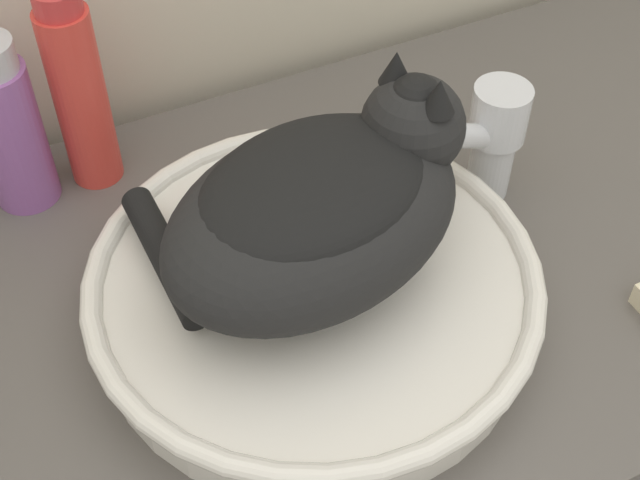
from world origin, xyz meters
The scene contains 5 objects.
sink_basin centered at (-0.03, 0.26, 0.93)m, with size 0.41×0.41×0.06m.
cat centered at (-0.02, 0.26, 1.03)m, with size 0.31×0.26×0.16m.
faucet centered at (0.20, 0.33, 0.98)m, with size 0.13×0.07×0.14m.
mouthwash_bottle centered at (-0.23, 0.53, 0.99)m, with size 0.06×0.06×0.19m.
shampoo_bottle_tall centered at (-0.15, 0.53, 1.01)m, with size 0.05×0.05×0.22m.
Camera 1 is at (-0.25, -0.20, 1.54)m, focal length 50.00 mm.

